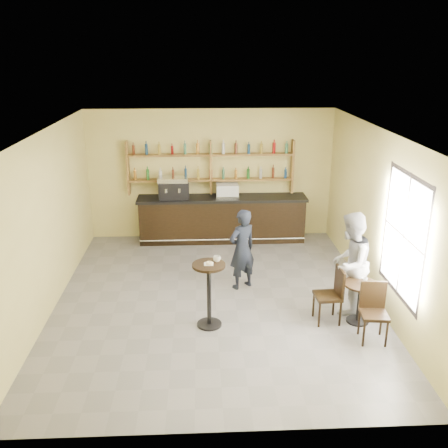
{
  "coord_description": "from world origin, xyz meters",
  "views": [
    {
      "loc": [
        -0.25,
        -8.52,
        4.55
      ],
      "look_at": [
        0.2,
        0.8,
        1.25
      ],
      "focal_mm": 40.0,
      "sensor_mm": 36.0,
      "label": 1
    }
  ],
  "objects_px": {
    "patron_second": "(350,263)",
    "man_main": "(242,249)",
    "bar_counter": "(222,219)",
    "pastry_case": "(227,190)",
    "chair_west": "(328,295)",
    "chair_south": "(374,314)",
    "espresso_machine": "(173,187)",
    "pedestal_table": "(209,295)",
    "cafe_table": "(359,303)"
  },
  "relations": [
    {
      "from": "man_main",
      "to": "patron_second",
      "type": "bearing_deg",
      "value": 119.13
    },
    {
      "from": "pastry_case",
      "to": "patron_second",
      "type": "xyz_separation_m",
      "value": [
        1.98,
        -3.67,
        -0.34
      ]
    },
    {
      "from": "espresso_machine",
      "to": "man_main",
      "type": "xyz_separation_m",
      "value": [
        1.46,
        -2.64,
        -0.56
      ]
    },
    {
      "from": "pastry_case",
      "to": "cafe_table",
      "type": "height_order",
      "value": "pastry_case"
    },
    {
      "from": "bar_counter",
      "to": "pastry_case",
      "type": "distance_m",
      "value": 0.73
    },
    {
      "from": "man_main",
      "to": "chair_west",
      "type": "bearing_deg",
      "value": 103.2
    },
    {
      "from": "cafe_table",
      "to": "espresso_machine",
      "type": "bearing_deg",
      "value": 129.67
    },
    {
      "from": "man_main",
      "to": "cafe_table",
      "type": "height_order",
      "value": "man_main"
    },
    {
      "from": "espresso_machine",
      "to": "chair_west",
      "type": "distance_m",
      "value": 5.01
    },
    {
      "from": "man_main",
      "to": "chair_west",
      "type": "relative_size",
      "value": 1.63
    },
    {
      "from": "chair_west",
      "to": "patron_second",
      "type": "distance_m",
      "value": 0.73
    },
    {
      "from": "pedestal_table",
      "to": "espresso_machine",
      "type": "bearing_deg",
      "value": 100.8
    },
    {
      "from": "man_main",
      "to": "patron_second",
      "type": "distance_m",
      "value": 2.11
    },
    {
      "from": "bar_counter",
      "to": "pedestal_table",
      "type": "distance_m",
      "value": 4.09
    },
    {
      "from": "chair_south",
      "to": "bar_counter",
      "type": "bearing_deg",
      "value": 121.17
    },
    {
      "from": "chair_west",
      "to": "patron_second",
      "type": "xyz_separation_m",
      "value": [
        0.45,
        0.36,
        0.44
      ]
    },
    {
      "from": "man_main",
      "to": "bar_counter",
      "type": "bearing_deg",
      "value": -115.48
    },
    {
      "from": "espresso_machine",
      "to": "chair_south",
      "type": "distance_m",
      "value": 5.87
    },
    {
      "from": "pedestal_table",
      "to": "patron_second",
      "type": "distance_m",
      "value": 2.57
    },
    {
      "from": "chair_west",
      "to": "patron_second",
      "type": "relative_size",
      "value": 0.53
    },
    {
      "from": "chair_south",
      "to": "patron_second",
      "type": "xyz_separation_m",
      "value": [
        -0.15,
        1.01,
        0.45
      ]
    },
    {
      "from": "man_main",
      "to": "chair_south",
      "type": "bearing_deg",
      "value": 102.6
    },
    {
      "from": "pedestal_table",
      "to": "man_main",
      "type": "distance_m",
      "value": 1.61
    },
    {
      "from": "cafe_table",
      "to": "man_main",
      "type": "bearing_deg",
      "value": 143.14
    },
    {
      "from": "pedestal_table",
      "to": "patron_second",
      "type": "height_order",
      "value": "patron_second"
    },
    {
      "from": "bar_counter",
      "to": "cafe_table",
      "type": "xyz_separation_m",
      "value": [
        2.21,
        -4.08,
        -0.19
      ]
    },
    {
      "from": "cafe_table",
      "to": "patron_second",
      "type": "relative_size",
      "value": 0.4
    },
    {
      "from": "man_main",
      "to": "patron_second",
      "type": "relative_size",
      "value": 0.87
    },
    {
      "from": "man_main",
      "to": "pastry_case",
      "type": "bearing_deg",
      "value": -118.21
    },
    {
      "from": "espresso_machine",
      "to": "patron_second",
      "type": "relative_size",
      "value": 0.38
    },
    {
      "from": "pedestal_table",
      "to": "chair_south",
      "type": "height_order",
      "value": "pedestal_table"
    },
    {
      "from": "pedestal_table",
      "to": "bar_counter",
      "type": "bearing_deg",
      "value": 84.33
    },
    {
      "from": "bar_counter",
      "to": "patron_second",
      "type": "distance_m",
      "value": 4.25
    },
    {
      "from": "pastry_case",
      "to": "man_main",
      "type": "height_order",
      "value": "man_main"
    },
    {
      "from": "patron_second",
      "to": "pedestal_table",
      "type": "bearing_deg",
      "value": -45.86
    },
    {
      "from": "espresso_machine",
      "to": "patron_second",
      "type": "distance_m",
      "value": 4.95
    },
    {
      "from": "pedestal_table",
      "to": "chair_west",
      "type": "relative_size",
      "value": 1.15
    },
    {
      "from": "man_main",
      "to": "cafe_table",
      "type": "relative_size",
      "value": 2.2
    },
    {
      "from": "cafe_table",
      "to": "patron_second",
      "type": "xyz_separation_m",
      "value": [
        -0.1,
        0.41,
        0.56
      ]
    },
    {
      "from": "pastry_case",
      "to": "pedestal_table",
      "type": "distance_m",
      "value": 4.17
    },
    {
      "from": "man_main",
      "to": "cafe_table",
      "type": "distance_m",
      "value": 2.45
    },
    {
      "from": "bar_counter",
      "to": "pastry_case",
      "type": "height_order",
      "value": "pastry_case"
    },
    {
      "from": "patron_second",
      "to": "chair_west",
      "type": "bearing_deg",
      "value": -16.3
    },
    {
      "from": "patron_second",
      "to": "man_main",
      "type": "bearing_deg",
      "value": -84.41
    },
    {
      "from": "espresso_machine",
      "to": "pedestal_table",
      "type": "xyz_separation_m",
      "value": [
        0.78,
        -4.07,
        -0.8
      ]
    },
    {
      "from": "pastry_case",
      "to": "man_main",
      "type": "xyz_separation_m",
      "value": [
        0.15,
        -2.64,
        -0.46
      ]
    },
    {
      "from": "chair_south",
      "to": "patron_second",
      "type": "distance_m",
      "value": 1.12
    },
    {
      "from": "espresso_machine",
      "to": "cafe_table",
      "type": "height_order",
      "value": "espresso_machine"
    },
    {
      "from": "espresso_machine",
      "to": "patron_second",
      "type": "height_order",
      "value": "patron_second"
    },
    {
      "from": "pastry_case",
      "to": "pedestal_table",
      "type": "xyz_separation_m",
      "value": [
        -0.53,
        -4.07,
        -0.7
      ]
    }
  ]
}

